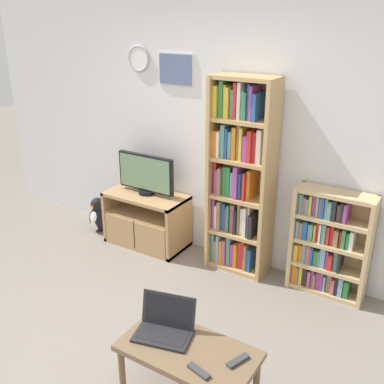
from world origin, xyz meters
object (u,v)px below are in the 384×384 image
Objects in this scene: bookshelf_tall at (239,180)px; television at (146,174)px; remote_far_from_laptop at (199,371)px; laptop at (165,325)px; remote_near_laptop at (238,361)px; penguin_figurine at (98,216)px; coffee_table at (188,355)px; tv_stand at (146,219)px; bookshelf_short at (327,244)px.

television is at bearing -176.03° from bookshelf_tall.
remote_far_from_laptop is at bearing -45.71° from television.
television is 1.59× the size of laptop.
remote_far_from_laptop is at bearing -108.55° from remote_near_laptop.
laptop is 1.02× the size of penguin_figurine.
coffee_table is (1.57, -1.63, -0.44)m from television.
tv_stand is 0.47× the size of bookshelf_tall.
remote_far_from_laptop is (0.37, -0.19, -0.05)m from laptop.
remote_near_laptop is 2.96m from penguin_figurine.
tv_stand is at bearing 4.39° from penguin_figurine.
bookshelf_tall is 1.87m from coffee_table.
tv_stand is 5.38× the size of remote_far_from_laptop.
tv_stand is 2.23m from coffee_table.
coffee_table is 0.25m from laptop.
bookshelf_tall is (1.06, 0.07, 0.13)m from television.
remote_far_from_laptop is 0.39× the size of penguin_figurine.
remote_far_from_laptop is at bearing -96.51° from bookshelf_short.
tv_stand reaches higher than coffee_table.
laptop is at bearing -109.25° from bookshelf_short.
laptop is at bearing -49.45° from television.
remote_far_from_laptop reaches higher than penguin_figurine.
bookshelf_short is 1.68m from remote_near_laptop.
penguin_figurine is (-2.39, 1.68, -0.24)m from remote_far_from_laptop.
television is 2.31m from coffee_table.
coffee_table is 2.72m from penguin_figurine.
television is at bearing 7.74° from penguin_figurine.
coffee_table is 5.31× the size of remote_far_from_laptop.
bookshelf_short is at bearing -173.11° from remote_far_from_laptop.
television reaches higher than tv_stand.
television is at bearing 116.39° from laptop.
coffee_table is (-0.38, -1.74, -0.12)m from bookshelf_short.
bookshelf_short is (1.94, 0.11, -0.33)m from television.
tv_stand is 0.51m from television.
laptop is at bearing -36.49° from penguin_figurine.
bookshelf_short is 1.78m from coffee_table.
television is 2.11m from laptop.
coffee_table is (1.56, -1.59, 0.07)m from tv_stand.
bookshelf_tall is 2.16× the size of coffee_table.
tv_stand is 1.24m from bookshelf_tall.
tv_stand is 2.12× the size of penguin_figurine.
tv_stand is at bearing -121.76° from remote_far_from_laptop.
laptop is at bearing -158.81° from remote_near_laptop.
laptop reaches higher than coffee_table.
bookshelf_short reaches higher than remote_near_laptop.
penguin_figurine is (-2.60, -0.20, -0.29)m from bookshelf_short.
bookshelf_short is 1.13× the size of coffee_table.
laptop is (0.29, -1.65, -0.46)m from bookshelf_tall.
laptop is (-0.21, 0.05, 0.11)m from coffee_table.
television is at bearing -176.88° from bookshelf_short.
bookshelf_tall is at bearing 136.80° from remote_near_laptop.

